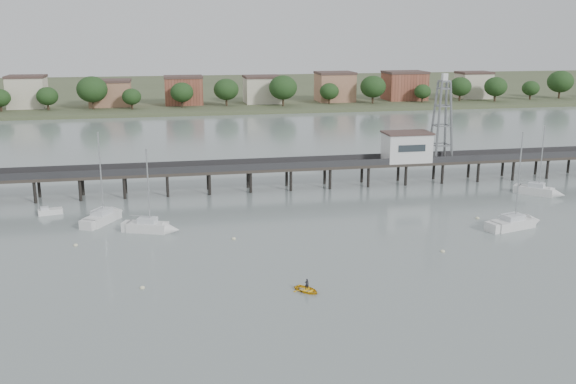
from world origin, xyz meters
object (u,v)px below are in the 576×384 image
at_px(lattice_tower, 442,121).
at_px(yellow_dinghy, 307,292).
at_px(pier, 269,168).
at_px(sailboat_c, 520,223).
at_px(sailboat_e, 543,192).
at_px(white_tender, 50,212).
at_px(sailboat_f, 108,216).
at_px(sailboat_b, 155,228).

relative_size(lattice_tower, yellow_dinghy, 5.19).
distance_m(pier, sailboat_c, 42.25).
distance_m(pier, lattice_tower, 32.34).
height_order(sailboat_e, white_tender, sailboat_e).
bearing_deg(white_tender, lattice_tower, -5.53).
relative_size(sailboat_e, sailboat_f, 0.89).
relative_size(sailboat_e, white_tender, 3.31).
bearing_deg(white_tender, sailboat_e, -16.11).
distance_m(pier, sailboat_f, 29.77).
bearing_deg(white_tender, yellow_dinghy, -62.05).
distance_m(sailboat_f, white_tender, 10.06).
xyz_separation_m(sailboat_b, sailboat_e, (63.70, 8.03, -0.00)).
bearing_deg(sailboat_f, yellow_dinghy, -113.86).
bearing_deg(lattice_tower, pier, -180.00).
height_order(sailboat_c, white_tender, sailboat_c).
bearing_deg(yellow_dinghy, sailboat_b, 86.71).
distance_m(sailboat_b, yellow_dinghy, 28.86).
distance_m(sailboat_b, sailboat_e, 64.21).
bearing_deg(sailboat_b, yellow_dinghy, -36.12).
distance_m(sailboat_e, sailboat_f, 70.55).
height_order(sailboat_e, sailboat_f, sailboat_f).
distance_m(white_tender, yellow_dinghy, 47.92).
xyz_separation_m(sailboat_f, white_tender, (-8.83, 4.81, -0.22)).
bearing_deg(sailboat_c, sailboat_f, 149.71).
bearing_deg(pier, yellow_dinghy, -94.36).
xyz_separation_m(sailboat_c, yellow_dinghy, (-34.49, -16.61, -0.64)).
xyz_separation_m(sailboat_c, sailboat_f, (-57.23, 14.63, 0.00)).
height_order(sailboat_b, sailboat_f, sailboat_f).
xyz_separation_m(pier, sailboat_f, (-26.17, -13.84, -3.16)).
relative_size(pier, sailboat_e, 12.17).
relative_size(pier, sailboat_b, 12.29).
relative_size(sailboat_f, yellow_dinghy, 4.64).
bearing_deg(sailboat_e, lattice_tower, 178.70).
height_order(sailboat_b, white_tender, sailboat_b).
xyz_separation_m(sailboat_b, yellow_dinghy, (15.90, -24.08, -0.65)).
bearing_deg(yellow_dinghy, white_tender, 94.48).
relative_size(pier, sailboat_c, 10.42).
distance_m(lattice_tower, sailboat_e, 21.05).
xyz_separation_m(lattice_tower, sailboat_c, (-0.44, -28.47, -10.46)).
bearing_deg(pier, lattice_tower, 0.00).
distance_m(pier, sailboat_b, 28.72).
height_order(pier, white_tender, pier).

